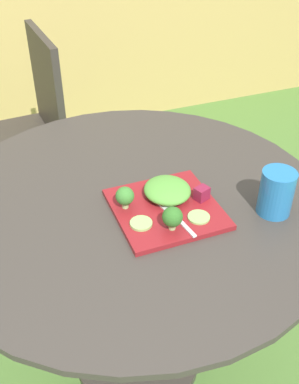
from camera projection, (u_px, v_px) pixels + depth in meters
The scene contains 13 objects.
ground_plane at pixel (138, 358), 1.67m from camera, with size 12.00×12.00×0.00m, color #4C7533.
bamboo_fence at pixel (23, 10), 2.61m from camera, with size 8.00×0.08×1.54m, color tan.
patio_table at pixel (135, 256), 1.37m from camera, with size 1.06×1.06×0.73m.
patio_chair at pixel (27, 122), 2.03m from camera, with size 0.47×0.47×0.90m.
salad_plate at pixel (166, 209), 1.19m from camera, with size 0.26×0.26×0.01m, color maroon.
drinking_glass at pixel (276, 195), 1.16m from camera, with size 0.09×0.09×0.12m.
fork at pixel (174, 215), 1.15m from camera, with size 0.04×0.15×0.00m.
lettuce_mound at pixel (167, 190), 1.21m from camera, with size 0.12×0.13×0.04m, color #519338.
broccoli_floret_0 at pixel (172, 217), 1.09m from camera, with size 0.05×0.05×0.06m.
broccoli_floret_1 at pixel (125, 196), 1.16m from camera, with size 0.05×0.05×0.06m.
cucumber_slice_0 at pixel (199, 217), 1.14m from camera, with size 0.06×0.06×0.01m, color #8EB766.
cucumber_slice_1 at pixel (141, 223), 1.12m from camera, with size 0.06×0.06×0.01m, color #8EB766.
beet_chunk_0 at pixel (202, 193), 1.20m from camera, with size 0.04×0.03×0.04m, color maroon.
Camera 1 is at (-0.32, -0.94, 1.48)m, focal length 43.00 mm.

